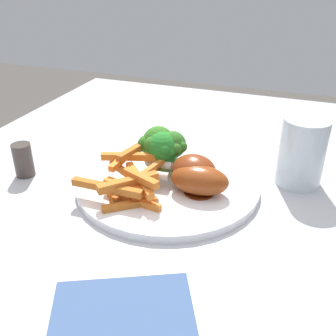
# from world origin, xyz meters

# --- Properties ---
(dining_table) EXTENTS (1.07, 0.72, 0.73)m
(dining_table) POSITION_xyz_m (0.00, 0.00, 0.61)
(dining_table) COLOR #B7B7BC
(dining_table) RESTS_ON ground_plane
(dinner_plate) EXTENTS (0.28, 0.28, 0.01)m
(dinner_plate) POSITION_xyz_m (-0.04, 0.04, 0.73)
(dinner_plate) COLOR white
(dinner_plate) RESTS_ON dining_table
(broccoli_floret_front) EXTENTS (0.06, 0.06, 0.07)m
(broccoli_floret_front) POSITION_xyz_m (-0.07, 0.01, 0.78)
(broccoli_floret_front) COLOR #7FAB53
(broccoli_floret_front) RESTS_ON dinner_plate
(broccoli_floret_middle) EXTENTS (0.05, 0.05, 0.06)m
(broccoli_floret_middle) POSITION_xyz_m (-0.06, 0.02, 0.78)
(broccoli_floret_middle) COLOR #85BB4C
(broccoli_floret_middle) RESTS_ON dinner_plate
(broccoli_floret_back) EXTENTS (0.05, 0.05, 0.06)m
(broccoli_floret_back) POSITION_xyz_m (-0.07, 0.04, 0.78)
(broccoli_floret_back) COLOR #78B753
(broccoli_floret_back) RESTS_ON dinner_plate
(carrot_fries_pile) EXTENTS (0.15, 0.13, 0.04)m
(carrot_fries_pile) POSITION_xyz_m (0.01, 0.00, 0.76)
(carrot_fries_pile) COLOR orange
(carrot_fries_pile) RESTS_ON dinner_plate
(chicken_drumstick_near) EXTENTS (0.05, 0.13, 0.04)m
(chicken_drumstick_near) POSITION_xyz_m (-0.02, 0.09, 0.76)
(chicken_drumstick_near) COLOR #62230C
(chicken_drumstick_near) RESTS_ON dinner_plate
(chicken_drumstick_far) EXTENTS (0.07, 0.12, 0.05)m
(chicken_drumstick_far) POSITION_xyz_m (-0.04, 0.08, 0.76)
(chicken_drumstick_far) COLOR #5A1E0C
(chicken_drumstick_far) RESTS_ON dinner_plate
(water_glass) EXTENTS (0.07, 0.07, 0.11)m
(water_glass) POSITION_xyz_m (-0.12, 0.22, 0.78)
(water_glass) COLOR silver
(water_glass) RESTS_ON dining_table
(pepper_shaker) EXTENTS (0.03, 0.03, 0.05)m
(pepper_shaker) POSITION_xyz_m (0.01, -0.19, 0.76)
(pepper_shaker) COLOR #423833
(pepper_shaker) RESTS_ON dining_table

